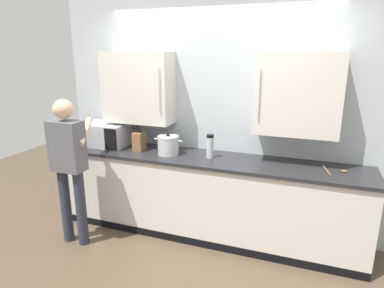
% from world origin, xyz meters
% --- Properties ---
extents(ground_plane, '(9.26, 9.26, 0.00)m').
position_xyz_m(ground_plane, '(0.00, 0.00, 0.00)').
color(ground_plane, '#4C3D2D').
extents(back_wall_tiled, '(3.78, 0.44, 2.90)m').
position_xyz_m(back_wall_tiled, '(-0.00, 1.00, 1.50)').
color(back_wall_tiled, '#B2BCC1').
rests_on(back_wall_tiled, ground_plane).
extents(counter_unit, '(3.39, 0.62, 0.93)m').
position_xyz_m(counter_unit, '(0.00, 0.71, 0.46)').
color(counter_unit, beige).
rests_on(counter_unit, ground_plane).
extents(microwave_oven, '(0.64, 0.77, 0.27)m').
position_xyz_m(microwave_oven, '(-1.35, 0.74, 1.06)').
color(microwave_oven, '#B7BABF').
rests_on(microwave_oven, counter_unit).
extents(stock_pot, '(0.33, 0.24, 0.24)m').
position_xyz_m(stock_pot, '(-0.44, 0.67, 1.03)').
color(stock_pot, '#B7BABF').
rests_on(stock_pot, counter_unit).
extents(wooden_spoon, '(0.23, 0.25, 0.02)m').
position_xyz_m(wooden_spoon, '(1.29, 0.71, 0.94)').
color(wooden_spoon, brown).
rests_on(wooden_spoon, counter_unit).
extents(thermos_flask, '(0.08, 0.08, 0.26)m').
position_xyz_m(thermos_flask, '(0.04, 0.71, 1.06)').
color(thermos_flask, '#B7BABF').
rests_on(thermos_flask, counter_unit).
extents(knife_block, '(0.11, 0.15, 0.30)m').
position_xyz_m(knife_block, '(-0.82, 0.70, 1.04)').
color(knife_block, brown).
rests_on(knife_block, counter_unit).
extents(person_figure, '(0.44, 0.51, 1.59)m').
position_xyz_m(person_figure, '(-1.30, 0.06, 0.95)').
color(person_figure, '#282D3D').
rests_on(person_figure, ground_plane).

